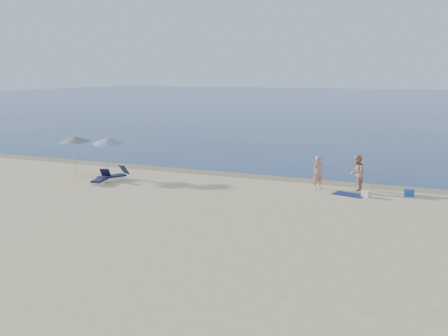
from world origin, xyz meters
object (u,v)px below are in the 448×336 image
Objects in this scene: person_left at (318,173)px; blue_cooler at (409,193)px; umbrella_near at (108,141)px; person_right at (357,173)px.

person_left is 3.55× the size of blue_cooler.
umbrella_near reaches higher than person_left.
umbrella_near reaches higher than person_right.
person_right is at bearing 162.66° from blue_cooler.
umbrella_near is at bearing -85.28° from person_right.
umbrella_near is (-12.03, -1.59, 1.24)m from person_left.
person_left is 0.94× the size of person_right.
umbrella_near is at bearing 140.58° from person_left.
blue_cooler is 0.20× the size of umbrella_near.
person_left is at bearing -79.59° from person_right.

